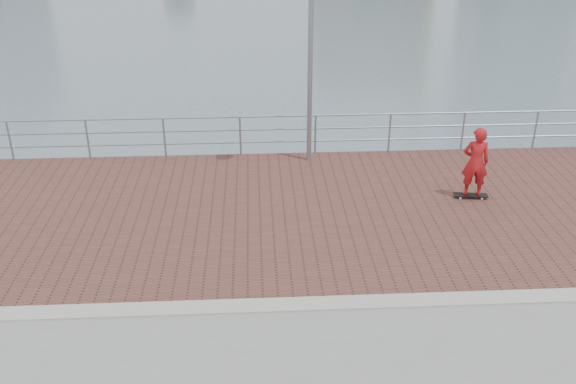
{
  "coord_description": "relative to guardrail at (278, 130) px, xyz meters",
  "views": [
    {
      "loc": [
        -0.63,
        -9.36,
        6.96
      ],
      "look_at": [
        0.0,
        2.0,
        1.3
      ],
      "focal_mm": 40.0,
      "sensor_mm": 36.0,
      "label": 1
    }
  ],
  "objects": [
    {
      "name": "brick_lane",
      "position": [
        -0.0,
        -3.4,
        -0.68
      ],
      "size": [
        40.0,
        6.8,
        0.02
      ],
      "primitive_type": "cube",
      "color": "brown",
      "rests_on": "seawall"
    },
    {
      "name": "curb",
      "position": [
        -0.0,
        -7.0,
        -0.66
      ],
      "size": [
        40.0,
        0.4,
        0.06
      ],
      "primitive_type": "cube",
      "color": "#B7B5AD",
      "rests_on": "seawall"
    },
    {
      "name": "guardrail",
      "position": [
        0.0,
        0.0,
        0.0
      ],
      "size": [
        39.06,
        0.06,
        1.13
      ],
      "color": "#8C9EA8",
      "rests_on": "brick_lane"
    },
    {
      "name": "skateboard",
      "position": [
        4.48,
        -2.98,
        -0.6
      ],
      "size": [
        0.81,
        0.3,
        0.09
      ],
      "rotation": [
        0.0,
        0.0,
        -0.12
      ],
      "color": "black",
      "rests_on": "brick_lane"
    },
    {
      "name": "skateboarder",
      "position": [
        4.48,
        -2.98,
        0.26
      ],
      "size": [
        0.67,
        0.48,
        1.7
      ],
      "primitive_type": "imported",
      "rotation": [
        0.0,
        0.0,
        3.02
      ],
      "color": "red",
      "rests_on": "skateboard"
    }
  ]
}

